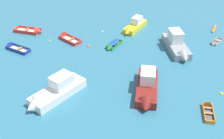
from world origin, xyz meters
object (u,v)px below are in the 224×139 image
at_px(motor_launch_grey_foreground_center, 177,46).
at_px(rowboat_orange_outer_left, 207,108).
at_px(mooring_buoy_central, 50,41).
at_px(motor_launch_white_outer_right, 54,92).
at_px(rowboat_grey_near_camera, 214,43).
at_px(mooring_buoy_outer_edge, 89,46).
at_px(kayak_orange_cluster_outer, 214,29).
at_px(rowboat_red_near_left, 65,37).
at_px(mooring_buoy_midfield, 102,31).
at_px(motor_launch_maroon_near_right, 147,88).
at_px(rowboat_green_distant_center, 112,45).
at_px(rowboat_red_far_right, 35,31).
at_px(motor_launch_yellow_midfield_left, 134,26).
at_px(mooring_buoy_near_foreground, 221,94).
at_px(rowboat_deep_blue_back_row_left, 13,47).

xyz_separation_m(motor_launch_grey_foreground_center, rowboat_orange_outer_left, (1.13, -11.73, -0.63)).
bearing_deg(rowboat_orange_outer_left, mooring_buoy_central, 143.33).
bearing_deg(motor_launch_white_outer_right, rowboat_grey_near_camera, 31.64).
height_order(rowboat_orange_outer_left, mooring_buoy_outer_edge, rowboat_orange_outer_left).
bearing_deg(rowboat_grey_near_camera, kayak_orange_cluster_outer, 75.01).
bearing_deg(rowboat_red_near_left, kayak_orange_cluster_outer, 9.25).
distance_m(mooring_buoy_central, mooring_buoy_midfield, 8.18).
bearing_deg(motor_launch_maroon_near_right, rowboat_orange_outer_left, -21.14).
bearing_deg(motor_launch_white_outer_right, motor_launch_grey_foreground_center, 35.43).
bearing_deg(rowboat_green_distant_center, mooring_buoy_outer_edge, 177.27).
xyz_separation_m(rowboat_red_far_right, motor_launch_yellow_midfield_left, (15.31, 1.51, 0.37)).
xyz_separation_m(rowboat_red_near_left, rowboat_orange_outer_left, (16.95, -15.03, -0.04)).
bearing_deg(motor_launch_maroon_near_right, mooring_buoy_outer_edge, 125.16).
relative_size(rowboat_orange_outer_left, mooring_buoy_near_foreground, 7.90).
bearing_deg(rowboat_deep_blue_back_row_left, kayak_orange_cluster_outer, 13.18).
height_order(rowboat_deep_blue_back_row_left, rowboat_green_distant_center, rowboat_deep_blue_back_row_left).
height_order(motor_launch_maroon_near_right, motor_launch_yellow_midfield_left, motor_launch_maroon_near_right).
height_order(kayak_orange_cluster_outer, rowboat_grey_near_camera, rowboat_grey_near_camera).
bearing_deg(motor_launch_yellow_midfield_left, mooring_buoy_midfield, -170.83).
relative_size(motor_launch_maroon_near_right, mooring_buoy_outer_edge, 15.64).
distance_m(motor_launch_maroon_near_right, motor_launch_grey_foreground_center, 10.59).
distance_m(rowboat_red_far_right, mooring_buoy_near_foreground, 28.06).
distance_m(rowboat_red_near_left, rowboat_orange_outer_left, 22.65).
bearing_deg(kayak_orange_cluster_outer, rowboat_grey_near_camera, -104.99).
relative_size(motor_launch_grey_foreground_center, rowboat_orange_outer_left, 2.36).
bearing_deg(rowboat_green_distant_center, motor_launch_yellow_midfield_left, 60.44).
relative_size(rowboat_deep_blue_back_row_left, rowboat_green_distant_center, 1.22).
distance_m(rowboat_orange_outer_left, mooring_buoy_midfield, 21.00).
bearing_deg(mooring_buoy_outer_edge, rowboat_orange_outer_left, -43.72).
distance_m(motor_launch_maroon_near_right, mooring_buoy_midfield, 16.23).
bearing_deg(motor_launch_grey_foreground_center, rowboat_green_distant_center, 174.95).
xyz_separation_m(rowboat_red_near_left, mooring_buoy_outer_edge, (3.70, -2.36, -0.20)).
xyz_separation_m(kayak_orange_cluster_outer, mooring_buoy_midfield, (-17.50, -1.25, -0.14)).
xyz_separation_m(kayak_orange_cluster_outer, rowboat_green_distant_center, (-15.85, -6.24, 0.16)).
bearing_deg(mooring_buoy_midfield, rowboat_red_near_left, -155.20).
distance_m(motor_launch_maroon_near_right, rowboat_green_distant_center, 10.98).
xyz_separation_m(motor_launch_grey_foreground_center, mooring_buoy_central, (-17.98, 2.50, -0.80)).
bearing_deg(kayak_orange_cluster_outer, motor_launch_grey_foreground_center, -135.00).
xyz_separation_m(motor_launch_maroon_near_right, motor_launch_grey_foreground_center, (4.82, 9.43, 0.07)).
bearing_deg(motor_launch_grey_foreground_center, rowboat_red_near_left, 168.23).
xyz_separation_m(motor_launch_maroon_near_right, motor_launch_yellow_midfield_left, (-0.74, 15.99, -0.13)).
relative_size(mooring_buoy_near_foreground, mooring_buoy_central, 1.37).
distance_m(rowboat_red_far_right, mooring_buoy_outer_edge, 9.66).
height_order(motor_launch_maroon_near_right, mooring_buoy_outer_edge, motor_launch_maroon_near_right).
bearing_deg(rowboat_green_distant_center, rowboat_grey_near_camera, 5.27).
bearing_deg(motor_launch_maroon_near_right, rowboat_red_near_left, 130.84).
relative_size(motor_launch_white_outer_right, mooring_buoy_near_foreground, 17.17).
bearing_deg(mooring_buoy_near_foreground, motor_launch_white_outer_right, -176.20).
distance_m(rowboat_red_near_left, rowboat_grey_near_camera, 21.56).
height_order(motor_launch_yellow_midfield_left, mooring_buoy_midfield, motor_launch_yellow_midfield_left).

